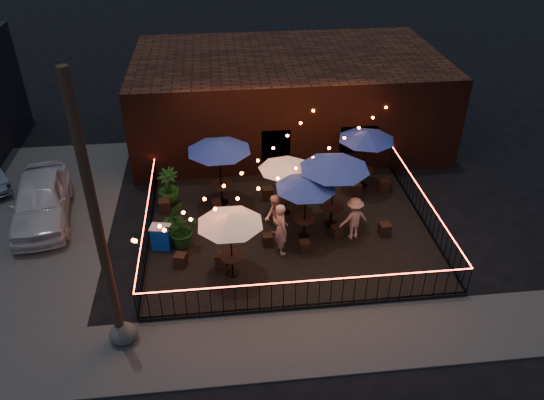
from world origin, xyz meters
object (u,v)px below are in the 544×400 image
Objects in this scene: cafe_table_0 at (230,220)px; cafe_table_2 at (306,185)px; utility_pole at (97,226)px; cafe_table_1 at (219,147)px; cafe_table_4 at (335,165)px; cooler at (161,237)px; cafe_table_5 at (367,136)px; boulder at (124,334)px; cafe_table_3 at (286,166)px.

cafe_table_2 is at bearing 33.79° from cafe_table_0.
utility_pole reaches higher than cafe_table_1.
cafe_table_4 is at bearing 28.99° from cafe_table_2.
cafe_table_1 is at bearing 62.41° from cooler.
utility_pole is 7.39m from cafe_table_2.
utility_pole reaches higher than cafe_table_0.
cafe_table_4 is (6.97, 4.73, -1.34)m from utility_pole.
cafe_table_2 is at bearing 13.11° from cooler.
boulder is (-8.72, -7.32, -2.08)m from cafe_table_5.
cafe_table_2 is 3.23× the size of boulder.
cafe_table_1 reaches higher than boulder.
cafe_table_4 is at bearing -31.11° from cafe_table_3.
cooler is at bearing 78.67° from boulder.
boulder is (-5.80, -4.19, -1.96)m from cafe_table_2.
cafe_table_2 reaches higher than cooler.
cafe_table_3 reaches higher than cooler.
boulder is (-0.82, -4.08, -0.27)m from cooler.
cafe_table_2 is 3.12× the size of cooler.
boulder is (-6.89, -4.79, -2.32)m from cafe_table_4.
cafe_table_0 is 1.00× the size of cafe_table_2.
cafe_table_5 is (8.80, 7.26, -1.59)m from utility_pole.
cooler is (0.90, 4.02, -3.40)m from utility_pole.
cafe_table_0 is at bearing -123.20° from cafe_table_3.
cafe_table_1 is (-0.20, 4.26, 0.33)m from cafe_table_0.
cafe_table_3 reaches higher than boulder.
cafe_table_1 is 1.02× the size of cafe_table_4.
cafe_table_0 is 3.17m from cafe_table_2.
cafe_table_1 is at bearing 157.96° from cafe_table_3.
boulder is at bearing -144.16° from cafe_table_2.
cafe_table_4 is at bearing -125.91° from cafe_table_5.
cafe_table_4 is at bearing -25.82° from cafe_table_1.
cafe_table_4 is at bearing 34.82° from boulder.
cooler is at bearing -157.70° from cafe_table_5.
cooler is (-2.35, 1.65, -1.67)m from cafe_table_0.
cafe_table_2 is 1.10× the size of cafe_table_5.
utility_pole reaches higher than cafe_table_4.
cafe_table_0 is 3.22× the size of boulder.
cooler is at bearing -178.72° from cafe_table_2.
cafe_table_2 is (5.88, 4.13, -1.70)m from utility_pole.
utility_pole is at bearing -133.66° from cafe_table_3.
boulder is at bearing -132.92° from cafe_table_3.
cafe_table_0 is 1.10× the size of cafe_table_5.
cafe_table_5 is (3.39, 1.58, 0.22)m from cafe_table_3.
cooler is at bearing -159.85° from cafe_table_3.
cafe_table_1 is at bearing 66.10° from boulder.
cafe_table_2 is at bearing -133.01° from cafe_table_5.
cafe_table_4 reaches higher than cafe_table_1.
cafe_table_3 is 3.75m from cafe_table_5.
cafe_table_2 reaches higher than cafe_table_0.
cafe_table_4 is 6.45m from cooler.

